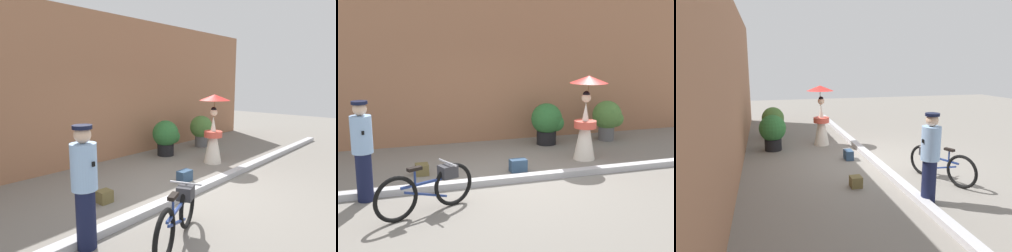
{
  "view_description": "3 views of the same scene",
  "coord_description": "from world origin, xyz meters",
  "views": [
    {
      "loc": [
        -4.61,
        -3.42,
        2.22
      ],
      "look_at": [
        -0.18,
        0.66,
        1.29
      ],
      "focal_mm": 31.53,
      "sensor_mm": 36.0,
      "label": 1
    },
    {
      "loc": [
        -2.37,
        -7.01,
        2.61
      ],
      "look_at": [
        -0.04,
        0.43,
        0.99
      ],
      "focal_mm": 44.26,
      "sensor_mm": 36.0,
      "label": 2
    },
    {
      "loc": [
        -7.44,
        2.68,
        2.5
      ],
      "look_at": [
        0.45,
        0.65,
        0.88
      ],
      "focal_mm": 33.23,
      "sensor_mm": 36.0,
      "label": 3
    }
  ],
  "objects": [
    {
      "name": "backpack_spare",
      "position": [
        0.26,
        0.57,
        0.13
      ],
      "size": [
        0.34,
        0.21,
        0.25
      ],
      "color": "navy",
      "rests_on": "ground_plane"
    },
    {
      "name": "building_wall",
      "position": [
        0.0,
        3.48,
        2.0
      ],
      "size": [
        14.0,
        0.4,
        4.0
      ],
      "primitive_type": "cube",
      "color": "#9E6B4C",
      "rests_on": "ground_plane"
    },
    {
      "name": "backpack_on_pavement",
      "position": [
        -1.62,
        0.92,
        0.12
      ],
      "size": [
        0.25,
        0.23,
        0.23
      ],
      "color": "brown",
      "rests_on": "ground_plane"
    },
    {
      "name": "person_officer",
      "position": [
        -2.66,
        -0.14,
        0.89
      ],
      "size": [
        0.34,
        0.38,
        1.67
      ],
      "color": "#141938",
      "rests_on": "ground_plane"
    },
    {
      "name": "potted_plant_by_door",
      "position": [
        1.71,
        2.47,
        0.59
      ],
      "size": [
        0.8,
        0.78,
        1.05
      ],
      "color": "black",
      "rests_on": "ground_plane"
    },
    {
      "name": "sidewalk_curb",
      "position": [
        0.0,
        0.0,
        0.06
      ],
      "size": [
        14.0,
        0.2,
        0.12
      ],
      "primitive_type": "cube",
      "color": "#B2B2B7",
      "rests_on": "ground_plane"
    },
    {
      "name": "bicycle_near_officer",
      "position": [
        -1.7,
        -0.93,
        0.39
      ],
      "size": [
        1.58,
        0.74,
        0.77
      ],
      "color": "black",
      "rests_on": "ground_plane"
    },
    {
      "name": "person_with_parasol",
      "position": [
        1.98,
        0.99,
        0.95
      ],
      "size": [
        0.83,
        0.83,
        1.86
      ],
      "color": "silver",
      "rests_on": "ground_plane"
    },
    {
      "name": "potted_plant_small",
      "position": [
        3.4,
        2.41,
        0.61
      ],
      "size": [
        0.78,
        0.76,
        1.05
      ],
      "color": "#59595B",
      "rests_on": "ground_plane"
    },
    {
      "name": "ground_plane",
      "position": [
        0.0,
        0.0,
        0.0
      ],
      "size": [
        30.0,
        30.0,
        0.0
      ],
      "primitive_type": "plane",
      "color": "gray"
    }
  ]
}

